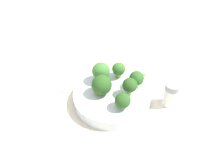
# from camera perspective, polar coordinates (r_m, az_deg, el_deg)

# --- Properties ---
(ground_plane) EXTENTS (3.00, 3.00, 0.00)m
(ground_plane) POSITION_cam_1_polar(r_m,az_deg,el_deg) (0.61, 0.00, -4.40)
(ground_plane) COLOR beige
(bowl) EXTENTS (0.21, 0.21, 0.03)m
(bowl) POSITION_cam_1_polar(r_m,az_deg,el_deg) (0.60, 0.00, -3.31)
(bowl) COLOR silver
(bowl) RESTS_ON ground_plane
(broccoli_floret_0) EXTENTS (0.04, 0.04, 0.05)m
(broccoli_floret_0) POSITION_cam_1_polar(r_m,az_deg,el_deg) (0.56, 4.66, -0.39)
(broccoli_floret_0) COLOR #8EB770
(broccoli_floret_0) RESTS_ON bowl
(broccoli_floret_1) EXTENTS (0.04, 0.04, 0.05)m
(broccoli_floret_1) POSITION_cam_1_polar(r_m,az_deg,el_deg) (0.59, 6.43, 1.39)
(broccoli_floret_1) COLOR #8EB770
(broccoli_floret_1) RESTS_ON bowl
(broccoli_floret_2) EXTENTS (0.04, 0.04, 0.05)m
(broccoli_floret_2) POSITION_cam_1_polar(r_m,az_deg,el_deg) (0.62, 1.77, 3.82)
(broccoli_floret_2) COLOR #7A9E5B
(broccoli_floret_2) RESTS_ON bowl
(broccoli_floret_3) EXTENTS (0.04, 0.04, 0.04)m
(broccoli_floret_3) POSITION_cam_1_polar(r_m,az_deg,el_deg) (0.53, 2.81, -4.41)
(broccoli_floret_3) COLOR #84AD66
(broccoli_floret_3) RESTS_ON bowl
(broccoli_floret_4) EXTENTS (0.05, 0.05, 0.06)m
(broccoli_floret_4) POSITION_cam_1_polar(r_m,az_deg,el_deg) (0.61, -2.89, 3.28)
(broccoli_floret_4) COLOR #8EB770
(broccoli_floret_4) RESTS_ON bowl
(broccoli_floret_5) EXTENTS (0.05, 0.05, 0.06)m
(broccoli_floret_5) POSITION_cam_1_polar(r_m,az_deg,el_deg) (0.57, -2.73, -0.02)
(broccoli_floret_5) COLOR #84AD66
(broccoli_floret_5) RESTS_ON bowl
(pepper_shaker) EXTENTS (0.04, 0.04, 0.07)m
(pepper_shaker) POSITION_cam_1_polar(r_m,az_deg,el_deg) (0.60, 15.09, -2.59)
(pepper_shaker) COLOR silver
(pepper_shaker) RESTS_ON ground_plane
(almond_crumb_0) EXTENTS (0.01, 0.01, 0.01)m
(almond_crumb_0) POSITION_cam_1_polar(r_m,az_deg,el_deg) (0.69, -8.17, 1.31)
(almond_crumb_0) COLOR olive
(almond_crumb_0) RESTS_ON ground_plane
(almond_crumb_1) EXTENTS (0.01, 0.01, 0.01)m
(almond_crumb_1) POSITION_cam_1_polar(r_m,az_deg,el_deg) (0.65, -13.06, -1.72)
(almond_crumb_1) COLOR tan
(almond_crumb_1) RESTS_ON ground_plane
(almond_crumb_2) EXTENTS (0.01, 0.01, 0.01)m
(almond_crumb_2) POSITION_cam_1_polar(r_m,az_deg,el_deg) (0.70, 8.46, 2.52)
(almond_crumb_2) COLOR olive
(almond_crumb_2) RESTS_ON ground_plane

